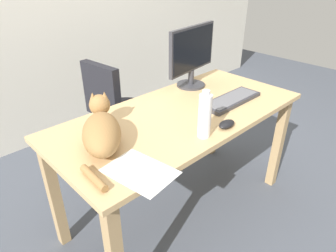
% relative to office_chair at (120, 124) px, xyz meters
% --- Properties ---
extents(ground_plane, '(8.00, 8.00, 0.00)m').
position_rel_office_chair_xyz_m(ground_plane, '(-0.02, -0.69, -0.40)').
color(ground_plane, '#474C56').
extents(desk, '(1.56, 0.72, 0.76)m').
position_rel_office_chair_xyz_m(desk, '(-0.02, -0.69, 0.26)').
color(desk, tan).
rests_on(desk, ground_plane).
extents(office_chair, '(0.48, 0.48, 0.92)m').
position_rel_office_chair_xyz_m(office_chair, '(0.00, 0.00, 0.00)').
color(office_chair, black).
rests_on(office_chair, ground_plane).
extents(monitor, '(0.48, 0.20, 0.41)m').
position_rel_office_chair_xyz_m(monitor, '(0.34, -0.44, 0.59)').
color(monitor, '#333338').
rests_on(monitor, desk).
extents(keyboard, '(0.44, 0.15, 0.03)m').
position_rel_office_chair_xyz_m(keyboard, '(0.32, -0.81, 0.38)').
color(keyboard, '#333338').
rests_on(keyboard, desk).
extents(cat, '(0.36, 0.53, 0.20)m').
position_rel_office_chair_xyz_m(cat, '(-0.55, -0.67, 0.44)').
color(cat, olive).
rests_on(cat, desk).
extents(computer_mouse, '(0.11, 0.06, 0.04)m').
position_rel_office_chair_xyz_m(computer_mouse, '(0.03, -0.99, 0.38)').
color(computer_mouse, black).
rests_on(computer_mouse, desk).
extents(paper_sheet, '(0.25, 0.32, 0.00)m').
position_rel_office_chair_xyz_m(paper_sheet, '(-0.55, -0.97, 0.36)').
color(paper_sheet, white).
rests_on(paper_sheet, desk).
extents(water_bottle, '(0.07, 0.07, 0.25)m').
position_rel_office_chair_xyz_m(water_bottle, '(-0.13, -0.96, 0.48)').
color(water_bottle, silver).
rests_on(water_bottle, desk).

